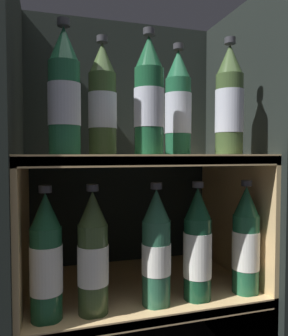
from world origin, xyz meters
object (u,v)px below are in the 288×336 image
at_px(bottle_lower_front_4, 246,243).
at_px(bottle_lower_front_2, 156,250).
at_px(bottle_upper_back_0, 103,103).
at_px(bottle_lower_front_3, 197,247).
at_px(bottle_lower_front_0, 46,260).
at_px(bottle_lower_front_1, 93,256).
at_px(bottle_upper_back_1, 178,107).
at_px(bottle_upper_front_1, 149,100).
at_px(bottle_upper_front_0, 64,96).
at_px(bottle_upper_front_2, 229,104).

bearing_deg(bottle_lower_front_4, bottle_lower_front_2, 180.00).
relative_size(bottle_upper_back_0, bottle_lower_front_3, 1.00).
xyz_separation_m(bottle_lower_front_0, bottle_lower_front_1, (0.10, 0.00, 0.00)).
bearing_deg(bottle_lower_front_4, bottle_lower_front_1, 180.00).
height_order(bottle_upper_back_1, bottle_lower_front_0, bottle_upper_back_1).
relative_size(bottle_upper_front_1, bottle_upper_back_0, 1.00).
xyz_separation_m(bottle_upper_front_1, bottle_lower_front_2, (0.02, 0.00, -0.33)).
bearing_deg(bottle_upper_front_0, bottle_lower_front_3, 0.00).
bearing_deg(bottle_upper_back_1, bottle_upper_front_0, -165.10).
height_order(bottle_upper_front_2, bottle_upper_back_1, same).
bearing_deg(bottle_lower_front_3, bottle_lower_front_2, 180.00).
xyz_separation_m(bottle_upper_front_1, bottle_lower_front_1, (-0.12, 0.00, -0.33)).
bearing_deg(bottle_upper_front_1, bottle_upper_front_2, 0.00).
distance_m(bottle_upper_front_2, bottle_lower_front_2, 0.38).
relative_size(bottle_lower_front_1, bottle_lower_front_4, 1.00).
bearing_deg(bottle_lower_front_3, bottle_upper_front_1, 180.00).
xyz_separation_m(bottle_upper_front_0, bottle_upper_back_1, (0.28, 0.07, -0.00)).
relative_size(bottle_upper_front_1, bottle_lower_front_0, 1.00).
height_order(bottle_upper_front_2, bottle_lower_front_0, bottle_upper_front_2).
bearing_deg(bottle_lower_front_4, bottle_upper_front_2, 180.00).
height_order(bottle_lower_front_2, bottle_lower_front_3, same).
bearing_deg(bottle_lower_front_2, bottle_lower_front_0, -180.00).
height_order(bottle_lower_front_0, bottle_lower_front_4, same).
xyz_separation_m(bottle_lower_front_2, bottle_lower_front_3, (0.10, 0.00, -0.00)).
distance_m(bottle_upper_front_1, bottle_upper_back_0, 0.12).
xyz_separation_m(bottle_upper_back_1, bottle_lower_front_4, (0.15, -0.07, -0.33)).
xyz_separation_m(bottle_upper_front_2, bottle_upper_back_1, (-0.10, 0.07, 0.00)).
bearing_deg(bottle_upper_front_0, bottle_upper_front_1, 0.00).
bearing_deg(bottle_upper_back_1, bottle_upper_front_2, -36.83).
xyz_separation_m(bottle_upper_front_2, bottle_lower_front_2, (-0.18, 0.00, -0.33)).
bearing_deg(bottle_upper_front_2, bottle_lower_front_4, 0.00).
height_order(bottle_upper_back_0, bottle_lower_front_3, bottle_upper_back_0).
distance_m(bottle_upper_front_0, bottle_lower_front_1, 0.34).
height_order(bottle_upper_front_2, bottle_upper_back_0, same).
xyz_separation_m(bottle_lower_front_1, bottle_lower_front_3, (0.24, 0.00, -0.00)).
height_order(bottle_upper_front_2, bottle_lower_front_2, bottle_upper_front_2).
bearing_deg(bottle_lower_front_4, bottle_upper_back_1, 153.53).
relative_size(bottle_upper_front_0, bottle_lower_front_1, 1.00).
distance_m(bottle_lower_front_0, bottle_lower_front_4, 0.47).
bearing_deg(bottle_lower_front_3, bottle_lower_front_1, 180.00).
height_order(bottle_upper_front_0, bottle_lower_front_4, bottle_upper_front_0).
bearing_deg(bottle_lower_front_1, bottle_lower_front_0, -180.00).
bearing_deg(bottle_lower_front_0, bottle_lower_front_2, 0.00).
height_order(bottle_lower_front_1, bottle_lower_front_4, same).
bearing_deg(bottle_lower_front_3, bottle_lower_front_0, -180.00).
xyz_separation_m(bottle_upper_front_0, bottle_lower_front_2, (0.20, 0.00, -0.33)).
distance_m(bottle_upper_front_0, bottle_upper_front_1, 0.18).
relative_size(bottle_upper_front_2, bottle_lower_front_1, 1.00).
xyz_separation_m(bottle_lower_front_0, bottle_lower_front_4, (0.47, 0.00, 0.00)).
xyz_separation_m(bottle_upper_back_1, bottle_lower_front_0, (-0.32, -0.07, -0.33)).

